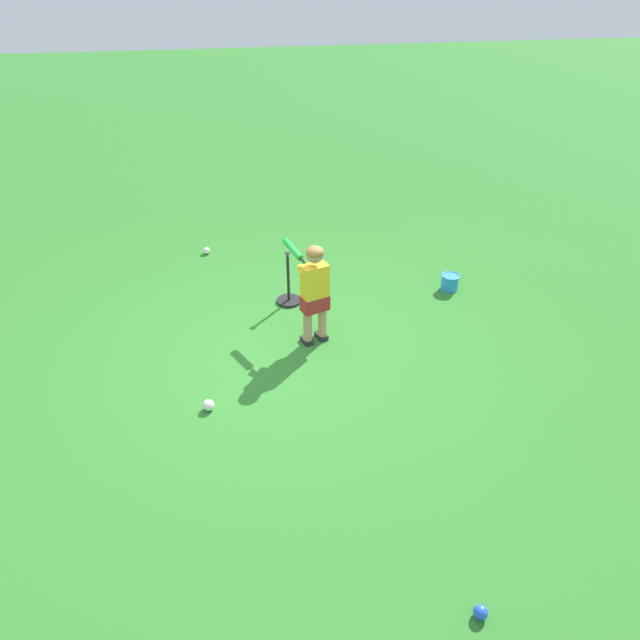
% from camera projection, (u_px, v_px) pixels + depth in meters
% --- Properties ---
extents(ground_plane, '(40.00, 40.00, 0.00)m').
position_uv_depth(ground_plane, '(281.00, 358.00, 5.88)').
color(ground_plane, '#2D7528').
extents(child_batter, '(0.39, 0.76, 1.08)m').
position_uv_depth(child_batter, '(313.00, 285.00, 5.79)').
color(child_batter, '#232328').
rests_on(child_batter, ground).
extents(play_ball_far_left, '(0.10, 0.10, 0.10)m').
position_uv_depth(play_ball_far_left, '(209.00, 405.00, 5.20)').
color(play_ball_far_left, white).
rests_on(play_ball_far_left, ground).
extents(play_ball_center_lawn, '(0.09, 0.09, 0.09)m').
position_uv_depth(play_ball_center_lawn, '(207.00, 251.00, 7.79)').
color(play_ball_center_lawn, white).
rests_on(play_ball_center_lawn, ground).
extents(play_ball_behind_batter, '(0.09, 0.09, 0.09)m').
position_uv_depth(play_ball_behind_batter, '(481.00, 612.00, 3.61)').
color(play_ball_behind_batter, blue).
rests_on(play_ball_behind_batter, ground).
extents(batting_tee, '(0.28, 0.28, 0.62)m').
position_uv_depth(batting_tee, '(289.00, 294.00, 6.73)').
color(batting_tee, black).
rests_on(batting_tee, ground).
extents(toy_bucket, '(0.22, 0.22, 0.19)m').
position_uv_depth(toy_bucket, '(450.00, 282.00, 6.97)').
color(toy_bucket, '#2884DB').
rests_on(toy_bucket, ground).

